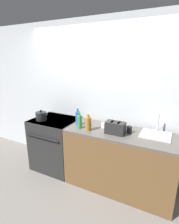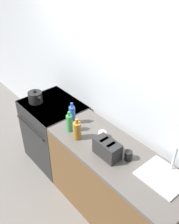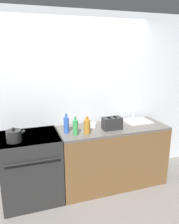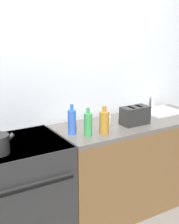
{
  "view_description": "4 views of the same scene",
  "coord_description": "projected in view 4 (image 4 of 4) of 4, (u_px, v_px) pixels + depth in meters",
  "views": [
    {
      "loc": [
        1.23,
        -1.98,
        1.96
      ],
      "look_at": [
        0.07,
        0.32,
        1.17
      ],
      "focal_mm": 28.0,
      "sensor_mm": 36.0,
      "label": 1
    },
    {
      "loc": [
        1.79,
        -1.07,
        2.68
      ],
      "look_at": [
        0.08,
        0.37,
        1.17
      ],
      "focal_mm": 40.0,
      "sensor_mm": 36.0,
      "label": 2
    },
    {
      "loc": [
        -0.73,
        -2.48,
        2.01
      ],
      "look_at": [
        0.21,
        0.34,
        1.19
      ],
      "focal_mm": 35.0,
      "sensor_mm": 36.0,
      "label": 3
    },
    {
      "loc": [
        -1.35,
        -2.02,
        1.87
      ],
      "look_at": [
        0.07,
        0.33,
        1.1
      ],
      "focal_mm": 50.0,
      "sensor_mm": 36.0,
      "label": 4
    }
  ],
  "objects": [
    {
      "name": "wall_back",
      "position": [
        63.0,
        84.0,
        3.08
      ],
      "size": [
        8.0,
        0.05,
        2.6
      ],
      "color": "silver",
      "rests_on": "ground_plane"
    },
    {
      "name": "cup_black",
      "position": [
        140.0,
        114.0,
        3.2
      ],
      "size": [
        0.08,
        0.08,
        0.1
      ],
      "color": "black",
      "rests_on": "counter_block"
    },
    {
      "name": "stove",
      "position": [
        20.0,
        193.0,
        2.67
      ],
      "size": [
        0.78,
        0.7,
        0.94
      ],
      "color": "black",
      "rests_on": "ground_plane"
    },
    {
      "name": "bottle_amber",
      "position": [
        104.0,
        122.0,
        2.75
      ],
      "size": [
        0.09,
        0.09,
        0.25
      ],
      "color": "#9E6B23",
      "rests_on": "counter_block"
    },
    {
      "name": "bottle_blue",
      "position": [
        72.0,
        122.0,
        2.73
      ],
      "size": [
        0.07,
        0.07,
        0.27
      ],
      "color": "#2D56B7",
      "rests_on": "counter_block"
    },
    {
      "name": "cup_white",
      "position": [
        106.0,
        120.0,
        3.03
      ],
      "size": [
        0.08,
        0.08,
        0.08
      ],
      "color": "white",
      "rests_on": "counter_block"
    },
    {
      "name": "sink_tray",
      "position": [
        160.0,
        110.0,
        3.45
      ],
      "size": [
        0.4,
        0.35,
        0.28
      ],
      "color": "#B7B7BC",
      "rests_on": "counter_block"
    },
    {
      "name": "counter_block",
      "position": [
        132.0,
        164.0,
        3.26
      ],
      "size": [
        1.62,
        0.63,
        0.94
      ],
      "color": "brown",
      "rests_on": "ground_plane"
    },
    {
      "name": "toaster",
      "position": [
        135.0,
        115.0,
        3.01
      ],
      "size": [
        0.27,
        0.15,
        0.18
      ],
      "color": "black",
      "rests_on": "counter_block"
    },
    {
      "name": "bottle_green",
      "position": [
        88.0,
        124.0,
        2.69
      ],
      "size": [
        0.07,
        0.07,
        0.25
      ],
      "color": "#338C47",
      "rests_on": "counter_block"
    }
  ]
}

